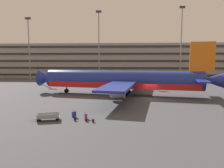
% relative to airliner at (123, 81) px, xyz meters
% --- Properties ---
extents(ground_plane, '(600.00, 600.00, 0.00)m').
position_rel_airliner_xyz_m(ground_plane, '(4.94, -3.02, -2.87)').
color(ground_plane, '#424449').
extents(terminal_structure, '(137.63, 20.82, 12.68)m').
position_rel_airliner_xyz_m(terminal_structure, '(4.94, 46.25, 3.47)').
color(terminal_structure, gray).
rests_on(terminal_structure, ground_plane).
extents(airliner, '(36.30, 29.50, 10.12)m').
position_rel_airliner_xyz_m(airliner, '(0.00, 0.00, 0.00)').
color(airliner, navy).
rests_on(airliner, ground_plane).
extents(light_mast_far_left, '(1.80, 0.50, 20.93)m').
position_rel_airliner_xyz_m(light_mast_far_left, '(-32.73, 30.70, 9.27)').
color(light_mast_far_left, gray).
rests_on(light_mast_far_left, ground_plane).
extents(light_mast_left, '(1.80, 0.50, 22.79)m').
position_rel_airliner_xyz_m(light_mast_left, '(-8.74, 30.70, 10.23)').
color(light_mast_left, gray).
rests_on(light_mast_left, ground_plane).
extents(light_mast_center_left, '(1.80, 0.50, 23.79)m').
position_rel_airliner_xyz_m(light_mast_center_left, '(18.08, 30.70, 10.75)').
color(light_mast_center_left, gray).
rests_on(light_mast_center_left, ground_plane).
extents(suitcase_black, '(0.52, 0.52, 0.93)m').
position_rel_airliner_xyz_m(suitcase_black, '(-5.67, -16.79, -2.48)').
color(suitcase_black, navy).
rests_on(suitcase_black, ground_plane).
extents(suitcase_upright, '(0.30, 0.48, 0.77)m').
position_rel_airliner_xyz_m(suitcase_upright, '(-4.10, -17.34, -2.52)').
color(suitcase_upright, '#72388C').
rests_on(suitcase_upright, ground_plane).
extents(backpack_scuffed, '(0.39, 0.36, 0.46)m').
position_rel_airliner_xyz_m(backpack_scuffed, '(-3.05, -18.67, -2.67)').
color(backpack_scuffed, maroon).
rests_on(backpack_scuffed, ground_plane).
extents(backpack_orange, '(0.43, 0.40, 0.49)m').
position_rel_airliner_xyz_m(backpack_orange, '(-3.84, -18.43, -2.66)').
color(backpack_orange, maroon).
rests_on(backpack_orange, ground_plane).
extents(backpack_small, '(0.31, 0.41, 0.49)m').
position_rel_airliner_xyz_m(backpack_small, '(-5.17, -18.25, -2.66)').
color(backpack_small, black).
rests_on(backpack_small, ground_plane).
extents(baggage_cart, '(3.36, 1.97, 0.82)m').
position_rel_airliner_xyz_m(baggage_cart, '(-8.34, -18.27, -2.45)').
color(baggage_cart, gray).
rests_on(baggage_cart, ground_plane).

